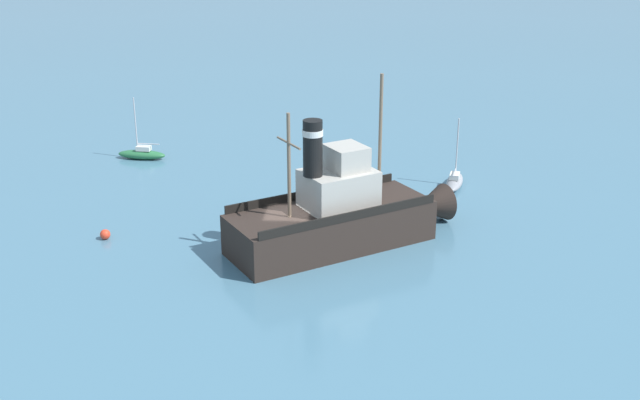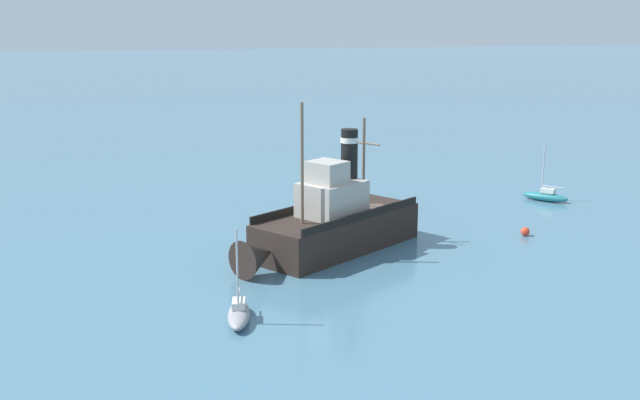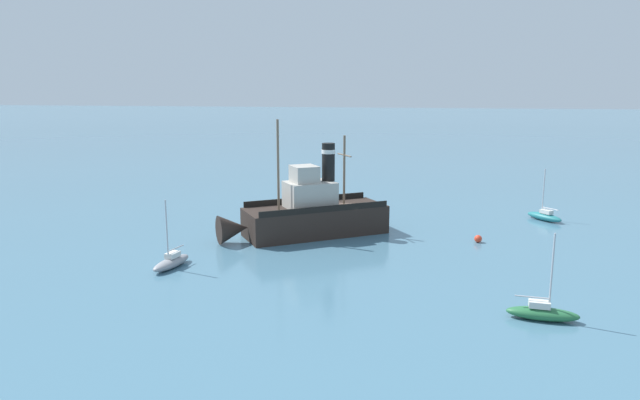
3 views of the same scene
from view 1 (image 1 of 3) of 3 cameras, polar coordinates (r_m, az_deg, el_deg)
name	(u,v)px [view 1 (image 1 of 3)]	position (r m, az deg, el deg)	size (l,w,h in m)	color
ground_plane	(288,251)	(46.55, -2.29, -3.65)	(600.00, 600.00, 0.00)	#477289
old_tugboat	(340,215)	(46.73, 1.43, -1.10)	(10.86, 13.82, 9.90)	#2D231E
sailboat_grey	(455,181)	(57.38, 9.55, 1.34)	(3.94, 1.81, 4.90)	gray
sailboat_green	(142,154)	(64.21, -12.56, 3.23)	(1.40, 3.88, 4.90)	#286B3D
mooring_buoy	(105,234)	(49.68, -15.03, -2.37)	(0.61, 0.61, 0.61)	red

